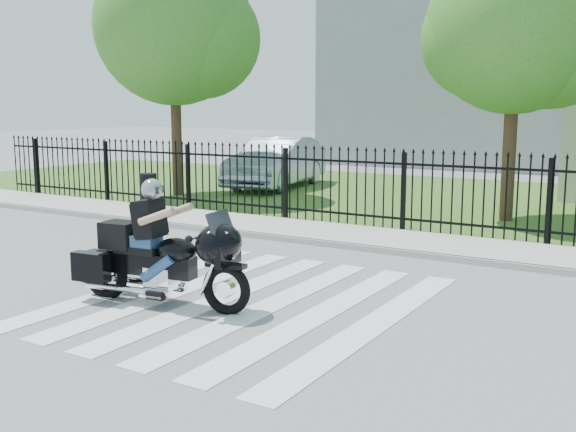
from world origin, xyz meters
The scene contains 12 objects.
ground centered at (0.00, 0.00, 0.00)m, with size 120.00×120.00×0.00m, color slate.
crosswalk centered at (0.00, 0.00, 0.01)m, with size 5.00×5.50×0.01m, color silver, non-canonical shape.
sidewalk centered at (0.00, 5.00, 0.06)m, with size 40.00×2.00×0.12m, color #ADAAA3.
curb centered at (0.00, 4.00, 0.06)m, with size 40.00×0.12×0.12m, color #ADAAA3.
grass_strip centered at (0.00, 12.00, 0.01)m, with size 40.00×12.00×0.02m, color #2D501B.
iron_fence centered at (0.00, 6.00, 0.90)m, with size 26.00×0.04×1.80m.
tree_left centered at (-8.50, 8.50, 5.17)m, with size 4.80×4.80×7.58m.
tree_mid centered at (1.50, 9.00, 4.67)m, with size 4.20×4.20×6.78m.
building_tall centered at (-3.00, 26.00, 6.00)m, with size 15.00×10.00×12.00m, color #93959B.
motorcycle_rider centered at (-0.99, -0.74, 0.75)m, with size 2.76×1.08×1.83m.
parked_car centered at (-6.92, 11.81, 0.88)m, with size 1.81×5.19×1.71m, color #9AA8C2.
litter_bin centered at (-6.46, 4.97, 0.61)m, with size 0.43×0.43×0.98m, color black.
Camera 1 is at (5.37, -7.69, 2.78)m, focal length 42.00 mm.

